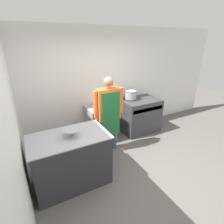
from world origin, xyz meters
The scene contains 9 objects.
ground_plane centered at (0.00, 0.00, 0.00)m, with size 14.00×14.00×0.00m, color #5B5651.
wall_back centered at (0.00, 1.98, 1.35)m, with size 8.00×0.05×2.70m.
wall_left centered at (-1.76, 1.00, 1.35)m, with size 0.05×8.00×2.70m.
prep_counter centered at (-1.04, 0.51, 0.47)m, with size 1.29×0.77×0.94m.
stove centered at (1.18, 1.55, 0.46)m, with size 1.01×0.72×0.93m.
fridge_unit centered at (0.04, 1.64, 0.43)m, with size 0.64×0.60×0.86m.
person_cook centered at (0.00, 1.10, 0.98)m, with size 0.69×0.24×1.70m.
mixing_bowl centered at (-0.98, 0.48, 1.00)m, with size 0.27×0.27×0.13m.
stock_pot centered at (0.95, 1.67, 1.05)m, with size 0.30×0.30×0.24m.
Camera 1 is at (-1.57, -2.00, 2.38)m, focal length 28.00 mm.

